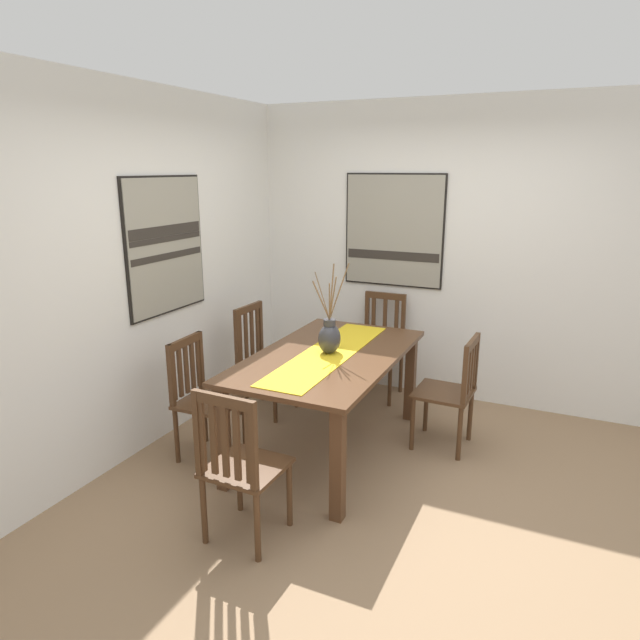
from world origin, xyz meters
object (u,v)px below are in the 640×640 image
(chair_1, at_px, (202,395))
(chair_2, at_px, (380,345))
(chair_4, at_px, (451,390))
(centerpiece_vase, at_px, (329,337))
(dining_table, at_px, (328,368))
(chair_0, at_px, (239,464))
(chair_3, at_px, (262,358))
(painting_on_back_wall, at_px, (165,246))
(painting_on_side_wall, at_px, (394,231))

(chair_1, bearing_deg, chair_2, -25.61)
(chair_4, bearing_deg, centerpiece_vase, 117.12)
(dining_table, distance_m, chair_1, 0.96)
(chair_0, xyz_separation_m, chair_3, (1.65, 0.82, -0.01))
(centerpiece_vase, xyz_separation_m, chair_2, (1.21, 0.01, -0.42))
(chair_0, xyz_separation_m, chair_4, (1.65, -0.84, -0.03))
(dining_table, distance_m, chair_4, 0.96)
(dining_table, xyz_separation_m, chair_2, (1.22, 0.01, -0.18))
(chair_0, bearing_deg, dining_table, -0.46)
(chair_3, xyz_separation_m, painting_on_back_wall, (-0.61, 0.47, 1.04))
(chair_0, relative_size, painting_on_back_wall, 0.91)
(chair_0, bearing_deg, chair_1, 47.01)
(chair_1, bearing_deg, chair_3, 1.29)
(centerpiece_vase, height_order, chair_1, centerpiece_vase)
(centerpiece_vase, height_order, chair_4, centerpiece_vase)
(chair_0, height_order, chair_4, chair_0)
(chair_3, bearing_deg, chair_2, -46.51)
(dining_table, relative_size, chair_1, 1.92)
(chair_1, relative_size, chair_2, 0.94)
(chair_1, relative_size, painting_on_back_wall, 0.87)
(painting_on_back_wall, height_order, painting_on_side_wall, painting_on_side_wall)
(chair_0, distance_m, painting_on_back_wall, 1.95)
(dining_table, relative_size, chair_0, 1.83)
(chair_2, distance_m, painting_on_back_wall, 2.17)
(dining_table, xyz_separation_m, centerpiece_vase, (0.01, -0.00, 0.24))
(dining_table, bearing_deg, centerpiece_vase, -13.52)
(chair_1, height_order, painting_on_side_wall, painting_on_side_wall)
(chair_0, bearing_deg, painting_on_back_wall, 51.25)
(chair_4, xyz_separation_m, painting_on_back_wall, (-0.61, 2.13, 1.06))
(centerpiece_vase, xyz_separation_m, painting_on_back_wall, (-0.19, 1.30, 0.62))
(chair_2, bearing_deg, centerpiece_vase, -179.57)
(chair_4, xyz_separation_m, painting_on_side_wall, (1.00, 0.81, 1.07))
(chair_0, height_order, painting_on_back_wall, painting_on_back_wall)
(painting_on_side_wall, bearing_deg, chair_2, 172.24)
(chair_1, height_order, chair_4, chair_1)
(centerpiece_vase, bearing_deg, chair_2, 0.43)
(chair_0, distance_m, chair_3, 1.84)
(painting_on_back_wall, bearing_deg, chair_2, -42.78)
(chair_1, xyz_separation_m, painting_on_side_wall, (1.90, -0.84, 1.06))
(chair_3, bearing_deg, painting_on_back_wall, 142.76)
(chair_3, relative_size, painting_on_back_wall, 0.91)
(centerpiece_vase, xyz_separation_m, chair_0, (-1.22, 0.01, -0.41))
(chair_4, bearing_deg, chair_2, 46.95)
(chair_4, distance_m, painting_on_side_wall, 1.68)
(chair_4, distance_m, painting_on_back_wall, 2.46)
(chair_2, bearing_deg, painting_on_side_wall, -7.76)
(centerpiece_vase, bearing_deg, dining_table, 166.48)
(chair_1, relative_size, painting_on_side_wall, 0.88)
(chair_1, distance_m, chair_3, 0.90)
(painting_on_side_wall, bearing_deg, chair_3, 139.53)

